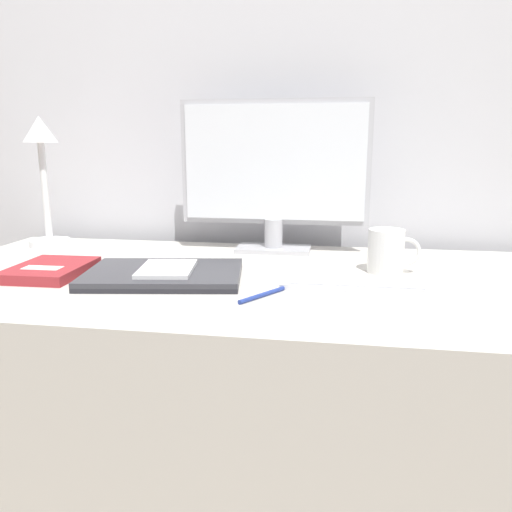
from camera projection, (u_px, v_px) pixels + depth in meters
wall_back at (276, 79)px, 1.49m from camera, size 3.60×0.05×2.40m
desk at (251, 414)px, 1.23m from camera, size 1.59×0.75×0.71m
monitor at (274, 171)px, 1.38m from camera, size 0.53×0.11×0.42m
keyboard at (353, 283)px, 1.07m from camera, size 0.30×0.10×0.01m
laptop at (164, 274)px, 1.13m from camera, size 0.38×0.28×0.02m
ereader at (167, 269)px, 1.11m from camera, size 0.14×0.17×0.01m
desk_lamp at (43, 165)px, 1.45m from camera, size 0.12×0.12×0.38m
notebook at (50, 270)px, 1.16m from camera, size 0.16×0.21×0.02m
coffee_mug at (387, 251)px, 1.18m from camera, size 0.12×0.08×0.10m
pen at (262, 295)px, 0.99m from camera, size 0.08×0.11×0.01m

